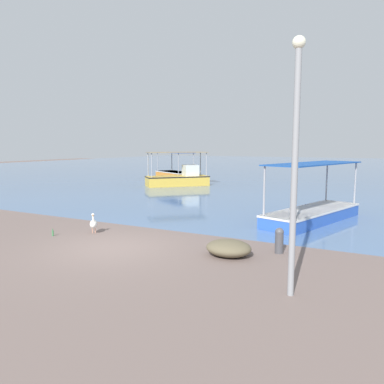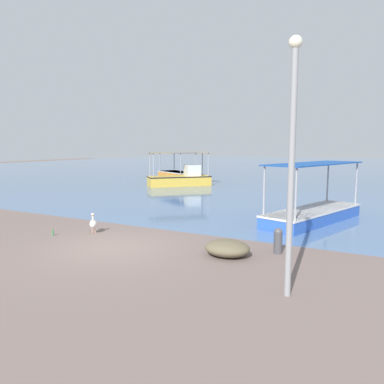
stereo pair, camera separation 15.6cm
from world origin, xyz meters
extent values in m
plane|color=#725F59|center=(0.00, 0.00, 0.00)|extent=(120.00, 120.00, 0.00)
cube|color=#5273A0|center=(0.00, 48.00, 0.00)|extent=(110.00, 90.00, 0.00)
cube|color=blue|center=(5.01, 7.38, 0.28)|extent=(3.33, 6.16, 0.56)
cube|color=silver|center=(5.01, 7.38, 0.52)|extent=(3.38, 6.21, 0.08)
cylinder|color=#99999E|center=(4.87, 4.57, 1.53)|extent=(0.08, 0.08, 1.95)
cylinder|color=#99999E|center=(3.53, 4.99, 1.53)|extent=(0.08, 0.08, 1.95)
cylinder|color=#99999E|center=(6.49, 9.77, 1.53)|extent=(0.08, 0.08, 1.95)
cylinder|color=#99999E|center=(5.15, 10.19, 1.53)|extent=(0.08, 0.08, 1.95)
cube|color=#1B4998|center=(5.01, 7.38, 2.53)|extent=(3.37, 6.00, 0.05)
cube|color=gold|center=(-7.40, 17.08, 0.40)|extent=(4.78, 4.79, 0.79)
cube|color=black|center=(-7.40, 17.08, 0.76)|extent=(4.83, 4.84, 0.08)
cylinder|color=#99999E|center=(-8.46, 14.95, 1.75)|extent=(0.08, 0.08, 1.90)
cylinder|color=#99999E|center=(-9.53, 16.01, 1.75)|extent=(0.08, 0.08, 1.90)
cylinder|color=#99999E|center=(-5.27, 18.15, 1.75)|extent=(0.08, 0.08, 1.90)
cylinder|color=#99999E|center=(-6.34, 19.21, 1.75)|extent=(0.08, 0.08, 1.90)
cube|color=#897657|center=(-7.40, 17.08, 2.73)|extent=(4.71, 4.72, 0.05)
cube|color=silver|center=(-6.60, 17.88, 1.24)|extent=(1.67, 1.67, 0.89)
cube|color=orange|center=(-11.44, 23.64, 0.31)|extent=(5.11, 4.04, 0.60)
cube|color=silver|center=(-11.44, 23.64, 0.57)|extent=(5.17, 4.09, 0.08)
cylinder|color=#99999E|center=(-9.16, 23.35, 1.56)|extent=(0.08, 0.08, 1.91)
cylinder|color=#99999E|center=(-10.01, 21.85, 1.56)|extent=(0.08, 0.08, 1.91)
cylinder|color=#99999E|center=(-12.88, 25.43, 1.56)|extent=(0.08, 0.08, 1.91)
cylinder|color=#99999E|center=(-13.72, 23.93, 1.56)|extent=(0.08, 0.08, 1.91)
cube|color=#2D4992|center=(-11.44, 23.64, 2.54)|extent=(4.99, 4.03, 0.05)
cylinder|color=#E0997A|center=(-1.92, 1.30, 0.11)|extent=(0.03, 0.03, 0.22)
cylinder|color=#E0997A|center=(-2.00, 1.24, 0.11)|extent=(0.03, 0.03, 0.22)
ellipsoid|color=white|center=(-1.94, 1.25, 0.36)|extent=(0.57, 0.61, 0.32)
ellipsoid|color=white|center=(-2.10, 1.45, 0.38)|extent=(0.19, 0.20, 0.10)
cylinder|color=white|center=(-1.84, 1.13, 0.58)|extent=(0.07, 0.07, 0.26)
sphere|color=white|center=(-1.84, 1.13, 0.74)|extent=(0.11, 0.11, 0.11)
cone|color=#E5933F|center=(-1.74, 1.00, 0.73)|extent=(0.23, 0.27, 0.06)
cylinder|color=gray|center=(6.04, -1.20, 2.66)|extent=(0.14, 0.14, 5.31)
sphere|color=#EAEACC|center=(6.04, -1.20, 5.43)|extent=(0.28, 0.28, 0.28)
cylinder|color=#47474C|center=(4.97, 1.92, 0.32)|extent=(0.26, 0.26, 0.63)
sphere|color=#4C4C51|center=(4.97, 1.92, 0.67)|extent=(0.27, 0.27, 0.27)
ellipsoid|color=brown|center=(3.69, 0.92, 0.24)|extent=(1.39, 1.18, 0.49)
cylinder|color=#3F7F4C|center=(-2.98, 0.22, 0.10)|extent=(0.07, 0.07, 0.20)
cylinder|color=#3F7F4C|center=(-2.98, 0.22, 0.24)|extent=(0.03, 0.03, 0.07)
camera|label=1|loc=(7.81, -9.31, 3.34)|focal=35.00mm
camera|label=2|loc=(7.95, -9.24, 3.34)|focal=35.00mm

